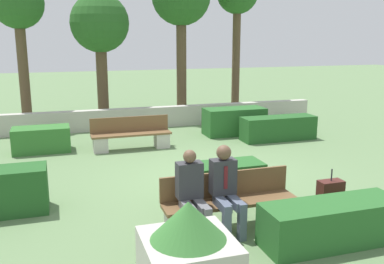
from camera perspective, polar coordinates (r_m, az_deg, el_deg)
name	(u,v)px	position (r m, az deg, el deg)	size (l,w,h in m)	color
ground_plane	(205,178)	(9.01, 1.69, -6.21)	(60.00, 60.00, 0.00)	#607F51
perimeter_wall	(150,117)	(14.02, -5.68, 1.95)	(11.60, 0.30, 0.66)	#B7B2A8
bench_front	(230,206)	(6.75, 5.06, -9.85)	(2.13, 0.49, 0.84)	brown
bench_left_side	(131,137)	(11.35, -8.10, -0.64)	(2.08, 0.49, 0.84)	brown
person_seated_man	(226,185)	(6.44, 4.53, -7.12)	(0.38, 0.63, 1.33)	#515B70
person_seated_woman	(192,191)	(6.27, -0.01, -7.87)	(0.38, 0.63, 1.30)	slate
hedge_block_near_left	(42,139)	(11.65, -19.43, -0.94)	(1.42, 0.75, 0.64)	#33702D
hedge_block_near_right	(0,192)	(7.83, -24.24, -7.29)	(1.52, 0.64, 0.77)	#235623
hedge_block_mid_left	(222,180)	(7.91, 4.07, -6.46)	(1.49, 0.64, 0.65)	#235623
hedge_block_mid_right	(278,128)	(12.51, 11.42, 0.50)	(2.16, 0.65, 0.68)	#235623
hedge_block_far_left	(332,223)	(6.53, 18.16, -11.47)	(2.07, 0.68, 0.62)	#286028
hedge_block_far_right	(234,121)	(13.02, 5.66, 1.44)	(1.83, 0.80, 0.80)	#286028
planter_corner_left	(188,251)	(5.05, -0.50, -15.61)	(1.03, 1.03, 1.12)	#B7B2A8
suitcase	(330,199)	(7.43, 17.91, -8.46)	(0.41, 0.22, 0.82)	#471E19
tree_leftmost	(18,9)	(14.94, -22.16, 14.97)	(1.61, 1.61, 4.74)	brown
tree_center_left	(100,26)	(15.06, -12.19, 13.66)	(1.96, 1.96, 4.34)	brown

